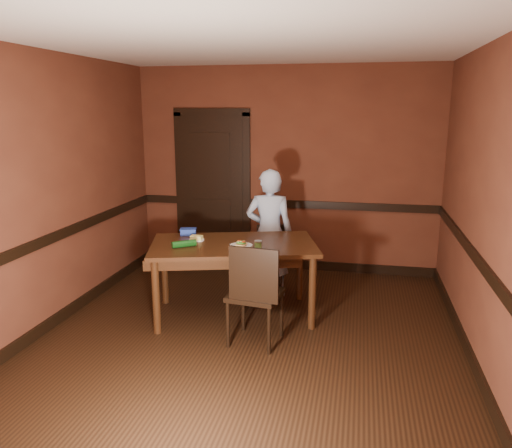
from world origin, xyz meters
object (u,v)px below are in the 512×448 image
at_px(cheese_saucer, 197,238).
at_px(chair_far, 266,260).
at_px(dining_table, 234,279).
at_px(person, 269,233).
at_px(chair_near, 255,293).
at_px(sandwich_plate, 241,245).
at_px(sauce_jar, 258,245).
at_px(food_tub, 188,232).

bearing_deg(cheese_saucer, chair_far, 48.10).
relative_size(dining_table, person, 1.13).
bearing_deg(chair_near, sandwich_plate, -54.48).
height_order(chair_near, person, person).
bearing_deg(cheese_saucer, person, 43.99).
bearing_deg(sauce_jar, cheese_saucer, 164.34).
distance_m(dining_table, food_tub, 0.75).
relative_size(chair_near, person, 0.66).
distance_m(sandwich_plate, cheese_saucer, 0.54).
xyz_separation_m(dining_table, chair_near, (0.35, -0.57, 0.09)).
bearing_deg(dining_table, sauce_jar, -45.34).
distance_m(chair_near, sandwich_plate, 0.61).
distance_m(sauce_jar, food_tub, 0.95).
bearing_deg(sauce_jar, sandwich_plate, 162.30).
relative_size(person, sandwich_plate, 6.39).
bearing_deg(sauce_jar, chair_far, 95.65).
distance_m(cheese_saucer, food_tub, 0.25).
bearing_deg(dining_table, sandwich_plate, -60.59).
height_order(dining_table, sauce_jar, sauce_jar).
relative_size(chair_near, cheese_saucer, 5.99).
relative_size(dining_table, chair_far, 2.11).
height_order(chair_far, chair_near, chair_near).
xyz_separation_m(dining_table, food_tub, (-0.57, 0.22, 0.43)).
xyz_separation_m(sauce_jar, food_tub, (-0.86, 0.39, -0.01)).
distance_m(chair_far, sauce_jar, 0.99).
relative_size(chair_near, food_tub, 4.89).
relative_size(chair_far, cheese_saucer, 4.90).
bearing_deg(sandwich_plate, cheese_saucer, 165.09).
xyz_separation_m(person, cheese_saucer, (-0.67, -0.64, 0.07)).
relative_size(sandwich_plate, cheese_saucer, 1.43).
height_order(sandwich_plate, sauce_jar, sauce_jar).
xyz_separation_m(dining_table, chair_far, (0.21, 0.72, 0.00)).
distance_m(dining_table, chair_far, 0.75).
bearing_deg(chair_near, cheese_saucer, -30.65).
bearing_deg(chair_near, person, -78.01).
bearing_deg(cheese_saucer, dining_table, -4.52).
relative_size(chair_far, sauce_jar, 9.22).
height_order(sauce_jar, food_tub, sauce_jar).
height_order(cheese_saucer, food_tub, food_tub).
height_order(sandwich_plate, cheese_saucer, sandwich_plate).
bearing_deg(person, dining_table, 63.97).
relative_size(dining_table, food_tub, 8.44).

